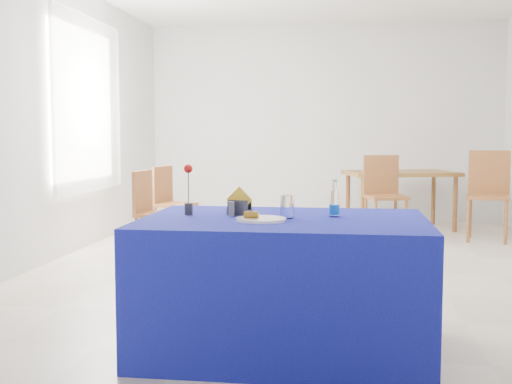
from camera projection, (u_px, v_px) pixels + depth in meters
The scene contains 18 objects.
floor at pixel (308, 269), 5.87m from camera, with size 7.00×7.00×0.00m, color beige.
room_shell at pixel (310, 76), 5.71m from camera, with size 7.00×7.00×7.00m.
window_pane at pixel (83, 105), 6.86m from camera, with size 0.04×1.50×1.60m, color white.
curtain at pixel (89, 105), 6.85m from camera, with size 0.04×1.75×1.85m, color white.
plate at pixel (261, 219), 3.51m from camera, with size 0.28×0.28×0.01m, color white.
drinking_glass at pixel (287, 207), 3.61m from camera, with size 0.08×0.08×0.13m, color white.
salt_shaker at pixel (232, 209), 3.70m from camera, with size 0.03×0.03×0.09m, color slate.
pepper_shaker at pixel (237, 208), 3.77m from camera, with size 0.03×0.03×0.09m, color slate.
blue_table at pixel (284, 284), 3.66m from camera, with size 1.60×1.10×0.76m.
water_bottle at pixel (334, 204), 3.69m from camera, with size 0.06×0.06×0.21m.
napkin_holder at pixel (239, 207), 3.76m from camera, with size 0.16×0.10×0.17m.
rose_vase at pixel (188, 190), 3.75m from camera, with size 0.05×0.05×0.30m.
oak_table at pixel (400, 177), 8.33m from camera, with size 1.54×1.20×0.76m.
chair_bg_left at pixel (384, 190), 7.75m from camera, with size 0.54×0.54×0.98m.
chair_bg_right at pixel (489, 188), 7.47m from camera, with size 0.56×0.56×1.05m.
chair_win_a at pixel (151, 207), 6.47m from camera, with size 0.44×0.44×0.87m.
chair_win_b at pixel (170, 198), 7.38m from camera, with size 0.48×0.48×0.87m.
banana_pieces at pixel (252, 215), 3.51m from camera, with size 0.08×0.04×0.04m.
Camera 1 is at (0.33, -5.79, 1.23)m, focal length 45.00 mm.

